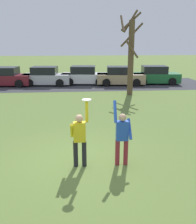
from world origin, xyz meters
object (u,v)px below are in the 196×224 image
frisbee_disc (87,100)px  parked_car_tan (120,76)px  parked_car_white (84,76)px  parked_car_green (155,76)px  person_catcher (80,136)px  parked_car_silver (46,77)px  parked_car_maroon (7,77)px  person_defender (122,135)px  bare_tree_tall (131,54)px

frisbee_disc → parked_car_tan: 15.04m
parked_car_white → parked_car_green: bearing=2.5°
person_catcher → parked_car_silver: size_ratio=0.49×
parked_car_maroon → parked_car_silver: size_ratio=1.00×
parked_car_maroon → parked_car_white: (6.65, 0.30, 0.00)m
frisbee_disc → parked_car_white: frisbee_disc is taller
frisbee_disc → parked_car_tan: frisbee_disc is taller
parked_car_silver → parked_car_white: same height
person_defender → bare_tree_tall: size_ratio=0.35×
person_defender → bare_tree_tall: bare_tree_tall is taller
parked_car_green → bare_tree_tall: 5.92m
person_catcher → parked_car_green: person_catcher is taller
person_catcher → frisbee_disc: bearing=-0.0°
frisbee_disc → bare_tree_tall: (3.47, 10.41, 0.77)m
person_catcher → person_defender: (1.28, -0.01, -0.00)m
parked_car_silver → parked_car_tan: bearing=1.9°
parked_car_maroon → parked_car_green: (12.98, -0.02, 0.00)m
person_catcher → person_defender: bearing=-0.0°
parked_car_white → parked_car_silver: bearing=-170.7°
person_defender → parked_car_tan: (2.47, 14.56, -0.25)m
person_catcher → parked_car_maroon: 16.05m
parked_car_maroon → bare_tree_tall: (9.71, -4.47, 2.13)m
parked_car_maroon → parked_car_silver: bearing=6.6°
person_defender → parked_car_silver: 15.48m
person_catcher → parked_car_tan: bearing=75.9°
person_defender → parked_car_tan: bearing=-99.3°
frisbee_disc → parked_car_maroon: (-6.23, 14.88, -1.37)m
person_defender → parked_car_silver: bearing=-74.8°
frisbee_disc → parked_car_white: size_ratio=0.06×
parked_car_silver → bare_tree_tall: 8.13m
parked_car_silver → parked_car_green: (9.66, -0.09, 0.00)m
parked_car_white → bare_tree_tall: bare_tree_tall is taller
parked_car_silver → person_catcher: bearing=-74.4°
parked_car_white → person_defender: bearing=-82.2°
parked_car_maroon → parked_car_silver: 3.31m
parked_car_white → bare_tree_tall: (3.05, -4.77, 2.13)m
person_catcher → parked_car_silver: person_catcher is taller
parked_car_tan → parked_car_silver: bearing=-178.1°
parked_car_white → bare_tree_tall: size_ratio=0.74×
parked_car_tan → parked_car_green: size_ratio=1.00×
person_defender → frisbee_disc: bearing=0.0°
person_catcher → parked_car_tan: (3.75, 14.55, -0.25)m
person_catcher → parked_car_green: 16.41m
frisbee_disc → parked_car_tan: bearing=76.4°
parked_car_silver → bare_tree_tall: bare_tree_tall is taller
parked_car_green → bare_tree_tall: bare_tree_tall is taller
frisbee_disc → parked_car_silver: 15.30m
person_catcher → frisbee_disc: (0.22, -0.00, 1.11)m
parked_car_silver → parked_car_white: bearing=9.3°
bare_tree_tall → parked_car_maroon: bearing=155.3°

